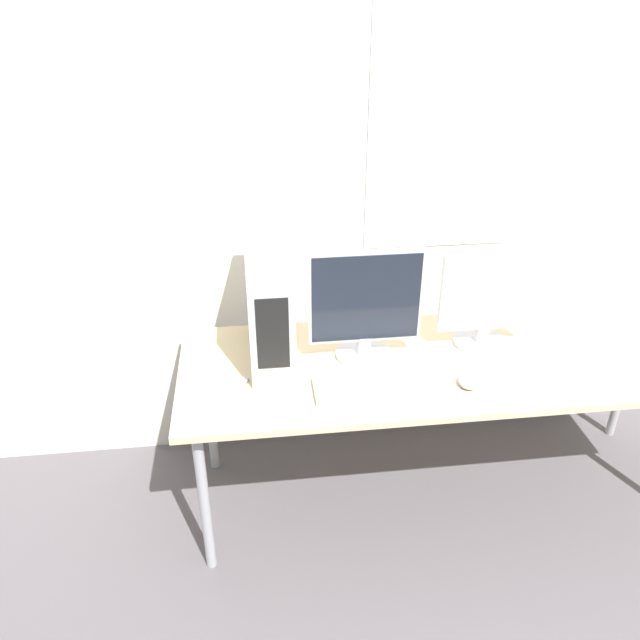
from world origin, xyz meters
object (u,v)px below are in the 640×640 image
Objects in this scene: monitor_main at (365,306)px; monitor_right_near at (486,302)px; cell_phone at (235,387)px; mouse at (469,382)px; keyboard at (380,387)px; pc_tower at (270,304)px.

monitor_right_near is at bearing 3.94° from monitor_main.
monitor_right_near is 2.92× the size of cell_phone.
mouse is (-0.15, -0.28, -0.18)m from monitor_right_near.
keyboard reaches higher than cell_phone.
pc_tower is 1.15× the size of monitor_right_near.
monitor_right_near is 4.31× the size of mouse.
mouse is at bearing -35.30° from monitor_main.
pc_tower reaches higher than monitor_main.
cell_phone is (-0.51, -0.16, -0.22)m from monitor_main.
keyboard is at bearing -151.07° from monitor_right_near.
pc_tower is 0.80m from mouse.
monitor_main is 4.83× the size of mouse.
mouse is at bearing 16.99° from cell_phone.
monitor_right_near reaches higher than keyboard.
pc_tower is 0.86m from monitor_right_near.
monitor_main is at bearing 40.26° from cell_phone.
cell_phone is at bearing 172.39° from keyboard.
pc_tower is 4.97× the size of mouse.
monitor_right_near reaches higher than cell_phone.
pc_tower is 0.96× the size of keyboard.
keyboard is at bearing 177.06° from mouse.
monitor_main reaches higher than keyboard.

